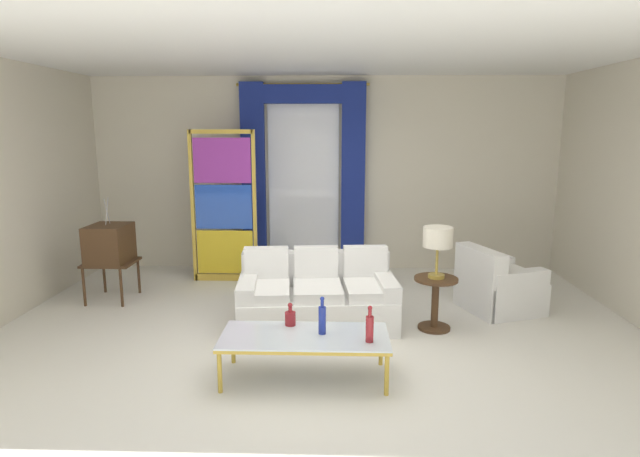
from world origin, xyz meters
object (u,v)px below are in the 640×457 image
vintage_tv (109,245)px  peacock_figurine (258,272)px  stained_glass_divider (224,210)px  couch_white_long (317,297)px  bottle_crystal_tall (290,317)px  round_side_table (435,299)px  coffee_table (305,338)px  bottle_amber_squat (370,327)px  armchair_white (496,288)px  bottle_blue_decanter (322,319)px  table_lamp_brass (438,239)px

vintage_tv → peacock_figurine: vintage_tv is taller
stained_glass_divider → couch_white_long: bearing=-49.4°
bottle_crystal_tall → round_side_table: bottle_crystal_tall is taller
coffee_table → vintage_tv: size_ratio=1.11×
peacock_figurine → round_side_table: bearing=-34.3°
bottle_crystal_tall → round_side_table: bearing=32.6°
bottle_amber_squat → vintage_tv: size_ratio=0.24×
armchair_white → round_side_table: bearing=-143.5°
bottle_blue_decanter → armchair_white: 2.78m
couch_white_long → peacock_figurine: size_ratio=3.05×
stained_glass_divider → bottle_blue_decanter: bearing=-63.1°
bottle_amber_squat → peacock_figurine: bearing=116.1°
couch_white_long → bottle_blue_decanter: size_ratio=5.28×
round_side_table → couch_white_long: bearing=173.2°
coffee_table → table_lamp_brass: size_ratio=2.61×
peacock_figurine → round_side_table: round_side_table is taller
vintage_tv → stained_glass_divider: size_ratio=0.61×
vintage_tv → bottle_crystal_tall: bearing=-36.8°
armchair_white → table_lamp_brass: 1.31m
couch_white_long → armchair_white: couch_white_long is taller
couch_white_long → stained_glass_divider: 2.29m
bottle_blue_decanter → bottle_amber_squat: bottle_blue_decanter is taller
vintage_tv → coffee_table: bearing=-38.4°
bottle_crystal_tall → table_lamp_brass: size_ratio=0.38×
round_side_table → bottle_blue_decanter: bearing=-136.2°
coffee_table → armchair_white: 2.91m
bottle_blue_decanter → stained_glass_divider: size_ratio=0.16×
bottle_blue_decanter → bottle_amber_squat: size_ratio=1.07×
bottle_blue_decanter → round_side_table: bottle_blue_decanter is taller
bottle_amber_squat → vintage_tv: vintage_tv is taller
couch_white_long → bottle_blue_decanter: bearing=-85.8°
peacock_figurine → table_lamp_brass: (2.21, -1.50, 0.81)m
armchair_white → coffee_table: bearing=-140.6°
coffee_table → armchair_white: size_ratio=1.43×
coffee_table → bottle_amber_squat: 0.60m
couch_white_long → bottle_amber_squat: 1.60m
stained_glass_divider → table_lamp_brass: (2.73, -1.80, -0.03)m
armchair_white → peacock_figurine: (-3.08, 0.86, -0.07)m
vintage_tv → stained_glass_divider: 1.62m
round_side_table → armchair_white: bearing=36.5°
armchair_white → table_lamp_brass: table_lamp_brass is taller
stained_glass_divider → armchair_white: bearing=-17.8°
coffee_table → bottle_crystal_tall: (-0.15, 0.23, 0.11)m
round_side_table → table_lamp_brass: (0.00, 0.00, 0.67)m
round_side_table → table_lamp_brass: 0.67m
round_side_table → table_lamp_brass: bearing=90.0°
armchair_white → bottle_crystal_tall: bearing=-146.0°
vintage_tv → stained_glass_divider: (1.31, 0.90, 0.33)m
bottle_amber_squat → table_lamp_brass: (0.81, 1.34, 0.49)m
coffee_table → bottle_amber_squat: (0.57, -0.13, 0.16)m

